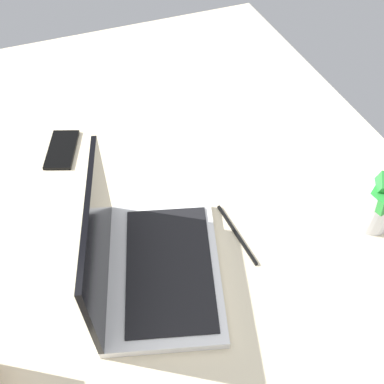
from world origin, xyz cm
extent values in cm
cube|color=beige|center=(0.00, 0.00, 9.00)|extent=(180.00, 140.00, 18.00)
cube|color=silver|center=(-9.06, -2.73, 19.00)|extent=(38.15, 31.37, 2.00)
cube|color=black|center=(-9.48, -4.17, 20.20)|extent=(32.62, 24.49, 0.40)
cube|color=black|center=(-5.96, 7.82, 30.50)|extent=(31.94, 10.26, 21.00)
cylinder|color=silver|center=(-12.50, -49.96, 23.50)|extent=(9.00, 9.00, 11.00)
cube|color=yellow|center=(-10.49, -50.42, 21.25)|extent=(6.50, 6.48, 3.96)
cube|color=orange|center=(-12.40, -50.14, 23.34)|extent=(7.79, 7.20, 5.48)
cube|color=red|center=(-11.38, -52.01, 25.42)|extent=(6.35, 4.34, 4.94)
cube|color=#268C33|center=(-13.78, -49.05, 27.52)|extent=(6.61, 6.49, 4.60)
cube|color=black|center=(34.20, 9.85, 18.40)|extent=(15.49, 11.21, 0.80)
cube|color=black|center=(-5.84, -20.76, 18.30)|extent=(17.00, 1.84, 0.60)
camera|label=1|loc=(-54.71, 8.25, 95.92)|focal=41.34mm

